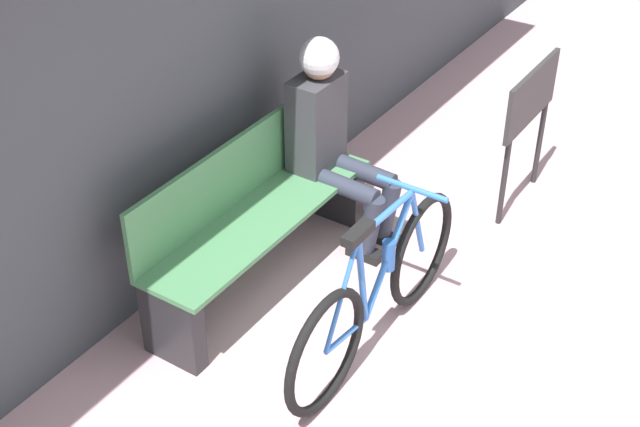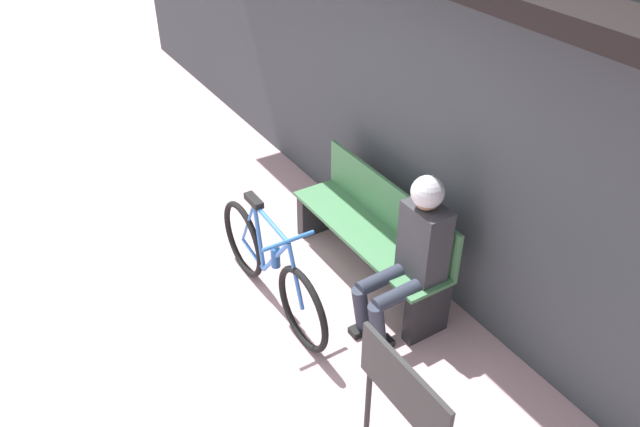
# 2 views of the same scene
# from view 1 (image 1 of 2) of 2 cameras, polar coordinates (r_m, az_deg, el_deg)

# --- Properties ---
(park_bench_near) EXTENTS (1.65, 0.42, 0.86)m
(park_bench_near) POSITION_cam_1_polar(r_m,az_deg,el_deg) (5.00, -4.26, -0.42)
(park_bench_near) COLOR #477F51
(park_bench_near) RESTS_ON ground_plane
(bicycle) EXTENTS (1.63, 0.40, 0.89)m
(bicycle) POSITION_cam_1_polar(r_m,az_deg,el_deg) (4.56, 3.71, -5.07)
(bicycle) COLOR black
(bicycle) RESTS_ON ground_plane
(person_seated) EXTENTS (0.34, 0.64, 1.28)m
(person_seated) POSITION_cam_1_polar(r_m,az_deg,el_deg) (5.19, 0.66, 5.41)
(person_seated) COLOR #2D3342
(person_seated) RESTS_ON ground_plane
(signboard) EXTENTS (0.72, 0.04, 0.96)m
(signboard) POSITION_cam_1_polar(r_m,az_deg,el_deg) (5.66, 13.32, 6.64)
(signboard) COLOR #232326
(signboard) RESTS_ON ground_plane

